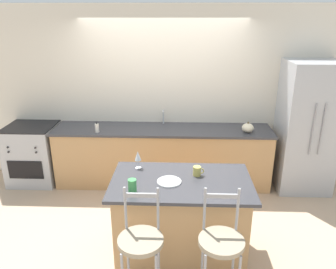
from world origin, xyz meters
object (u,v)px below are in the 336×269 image
oven_range (34,154)px  wine_glass (138,156)px  bar_stool_far (221,252)px  soap_bottle (97,128)px  refrigerator (306,127)px  pumpkin_decoration (248,128)px  dinner_plate (169,181)px  tumbler_cup (132,186)px  coffee_mug (197,171)px  bar_stool_near (141,251)px

oven_range → wine_glass: 2.38m
oven_range → bar_stool_far: 3.57m
bar_stool_far → soap_bottle: bearing=126.4°
refrigerator → soap_bottle: (-3.09, -0.18, 0.01)m
refrigerator → oven_range: 4.22m
bar_stool_far → pumpkin_decoration: 2.36m
wine_glass → soap_bottle: bearing=122.8°
dinner_plate → wine_glass: wine_glass is taller
pumpkin_decoration → dinner_plate: bearing=-124.8°
refrigerator → tumbler_cup: (-2.33, -1.88, 0.02)m
pumpkin_decoration → soap_bottle: (-2.21, -0.09, 0.00)m
refrigerator → coffee_mug: bearing=-138.4°
refrigerator → dinner_plate: (-1.98, -1.66, -0.04)m
tumbler_cup → pumpkin_decoration: 2.31m
oven_range → wine_glass: (1.85, -1.37, 0.60)m
oven_range → wine_glass: size_ratio=4.51×
soap_bottle → pumpkin_decoration: bearing=2.4°
refrigerator → bar_stool_near: bearing=-133.2°
oven_range → soap_bottle: soap_bottle is taller
bar_stool_near → coffee_mug: size_ratio=9.74×
refrigerator → coffee_mug: refrigerator is taller
dinner_plate → soap_bottle: soap_bottle is taller
wine_glass → bar_stool_near: bearing=-82.1°
bar_stool_far → tumbler_cup: 1.01m
tumbler_cup → pumpkin_decoration: (1.45, 1.80, -0.01)m
refrigerator → dinner_plate: refrigerator is taller
refrigerator → oven_range: bearing=179.7°
wine_glass → pumpkin_decoration: size_ratio=1.20×
refrigerator → pumpkin_decoration: size_ratio=11.29×
bar_stool_far → wine_glass: size_ratio=5.64×
oven_range → soap_bottle: (1.10, -0.20, 0.52)m
dinner_plate → oven_range: bearing=142.7°
refrigerator → soap_bottle: 3.10m
pumpkin_decoration → coffee_mug: bearing=-119.6°
bar_stool_near → bar_stool_far: (0.69, 0.02, 0.00)m
coffee_mug → pumpkin_decoration: (0.80, 1.42, 0.01)m
refrigerator → wine_glass: bearing=-150.1°
refrigerator → bar_stool_far: (-1.51, -2.33, -0.36)m
wine_glass → soap_bottle: size_ratio=1.25×
bar_stool_near → soap_bottle: 2.37m
oven_range → tumbler_cup: size_ratio=6.72×
bar_stool_near → wine_glass: bearing=97.9°
refrigerator → pumpkin_decoration: refrigerator is taller
refrigerator → dinner_plate: size_ratio=7.71×
refrigerator → bar_stool_near: (-2.20, -2.34, -0.36)m
oven_range → pumpkin_decoration: pumpkin_decoration is taller
bar_stool_near → dinner_plate: bearing=71.9°
bar_stool_far → dinner_plate: bar_stool_far is taller
dinner_plate → tumbler_cup: bearing=-148.2°
bar_stool_near → dinner_plate: 0.78m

